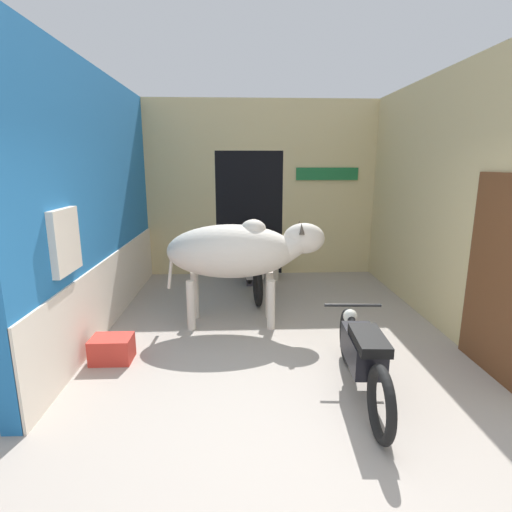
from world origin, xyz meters
The scene contains 10 objects.
ground_plane centered at (0.00, 0.00, 0.00)m, with size 30.00×30.00×0.00m, color #9E9389.
wall_left_shopfront centered at (-2.27, 2.40, 1.60)m, with size 0.25×4.83×3.32m.
wall_back_with_doorway centered at (-0.10, 5.13, 1.44)m, with size 4.38×0.93×3.32m.
wall_right_with_door centered at (2.27, 2.36, 1.64)m, with size 0.22×4.83×3.32m.
cow centered at (-0.44, 2.28, 1.01)m, with size 2.11×0.79×1.43m.
motorcycle_near centered at (0.69, 0.47, 0.41)m, with size 0.58×1.86×0.73m.
motorcycle_far centered at (-0.21, 3.53, 0.42)m, with size 0.58×1.79×0.75m.
shopkeeper_seated centered at (-0.17, 4.14, 0.62)m, with size 0.38×0.34×1.18m.
plastic_stool centered at (0.18, 4.38, 0.21)m, with size 0.35×0.35×0.39m.
crate centered at (-1.85, 1.25, 0.14)m, with size 0.44×0.32×0.28m.
Camera 1 is at (-0.44, -2.88, 2.13)m, focal length 28.00 mm.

